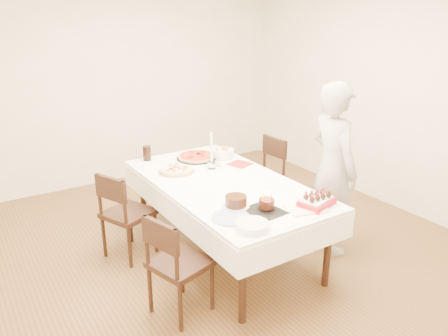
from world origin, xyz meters
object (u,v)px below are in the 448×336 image
chair_left_dessert (180,263)px  chair_left_savory (128,213)px  pizza_white (176,170)px  layer_cake (236,201)px  strawberry_box (317,201)px  chair_right_savory (261,177)px  birthday_cake (267,200)px  person (333,169)px  taper_candle (211,150)px  pizza_pepperoni (196,157)px  pasta_bowl (223,153)px  dining_table (224,218)px  cola_glass (147,153)px

chair_left_dessert → chair_left_savory: bearing=-105.0°
pizza_white → layer_cake: 0.98m
pizza_white → strawberry_box: bearing=-64.9°
chair_right_savory → birthday_cake: bearing=-129.5°
person → taper_candle: (-0.84, 0.84, 0.11)m
pizza_pepperoni → pasta_bowl: (0.27, -0.11, 0.03)m
chair_right_savory → chair_left_savory: 1.65m
chair_right_savory → chair_left_savory: bearing=179.3°
dining_table → pasta_bowl: bearing=58.1°
pizza_pepperoni → layer_cake: size_ratio=1.88×
pizza_pepperoni → pasta_bowl: 0.29m
taper_candle → cola_glass: size_ratio=2.42×
pizza_pepperoni → birthday_cake: bearing=-96.1°
cola_glass → layer_cake: 1.49m
pasta_bowl → layer_cake: size_ratio=1.07×
dining_table → chair_left_dessert: 0.95m
pizza_pepperoni → strawberry_box: size_ratio=1.41×
chair_right_savory → cola_glass: (-1.22, 0.43, 0.38)m
dining_table → pizza_white: bearing=119.1°
chair_right_savory → pizza_white: chair_right_savory is taller
dining_table → chair_left_savory: bearing=148.9°
dining_table → cola_glass: (-0.35, 0.97, 0.45)m
pizza_pepperoni → birthday_cake: birthday_cake is taller
pizza_pepperoni → cola_glass: 0.53m
person → pasta_bowl: (-0.55, 1.09, -0.04)m
chair_left_dessert → taper_candle: size_ratio=2.24×
chair_left_savory → chair_left_dessert: 1.04m
chair_right_savory → person: (0.07, -1.01, 0.39)m
chair_left_savory → pasta_bowl: (1.17, 0.15, 0.36)m
chair_left_savory → pizza_pepperoni: 1.00m
pizza_white → birthday_cake: 1.17m
chair_left_dessert → pizza_white: size_ratio=2.38×
dining_table → person: (0.94, -0.46, 0.46)m
pizza_pepperoni → chair_left_savory: bearing=-163.7°
pasta_bowl → cola_glass: size_ratio=1.54×
chair_left_dessert → taper_candle: taper_candle is taller
cola_glass → dining_table: bearing=-70.2°
pasta_bowl → cola_glass: 0.82m
dining_table → pizza_white: 0.67m
person → layer_cake: bearing=101.7°
person → taper_candle: bearing=54.2°
pizza_white → birthday_cake: birthday_cake is taller
chair_left_dessert → birthday_cake: size_ratio=6.18×
birthday_cake → pizza_white: bearing=101.1°
taper_candle → chair_left_savory: bearing=173.9°
pizza_white → layer_cake: size_ratio=1.59×
chair_right_savory → taper_candle: 0.93m
pasta_bowl → layer_cake: bearing=-117.9°
chair_right_savory → chair_left_dessert: bearing=-149.0°
chair_right_savory → pizza_white: (-1.13, -0.08, 0.33)m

